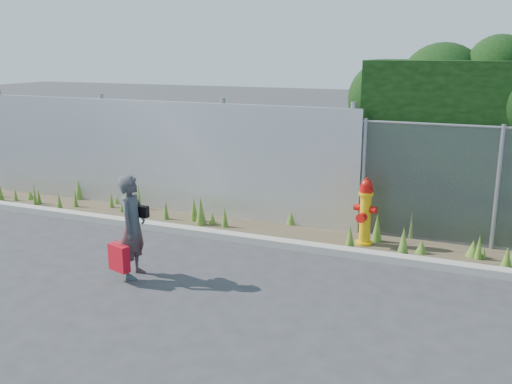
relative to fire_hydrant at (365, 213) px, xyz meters
The scene contains 8 objects.
ground 2.76m from the fire_hydrant, 117.04° to the right, with size 80.00×80.00×0.00m, color #313133.
curb 1.46m from the fire_hydrant, 153.60° to the right, with size 16.00×0.22×0.12m, color #9E9B8F.
weed_strip 0.73m from the fire_hydrant, behind, with size 16.00×1.30×0.55m.
corrugated_fence 4.55m from the fire_hydrant, behind, with size 8.50×0.21×2.30m.
fire_hydrant is the anchor object (origin of this frame).
woman 3.79m from the fire_hydrant, 136.63° to the right, with size 0.54×0.36×1.49m, color #0E5E5E.
red_tote_bag 4.03m from the fire_hydrant, 134.55° to the right, with size 0.34×0.13×0.45m.
black_shoulder_bag 3.67m from the fire_hydrant, 137.26° to the right, with size 0.22×0.09×0.16m.
Camera 1 is at (3.05, -6.61, 3.17)m, focal length 40.00 mm.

